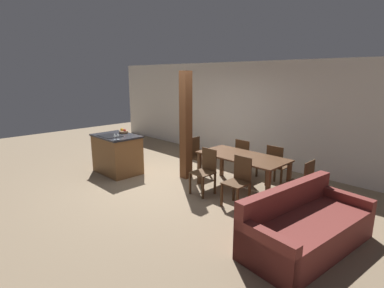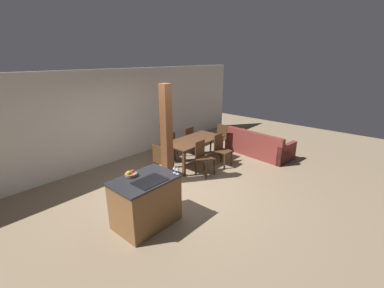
# 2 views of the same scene
# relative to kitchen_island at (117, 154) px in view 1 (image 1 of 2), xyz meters

# --- Properties ---
(ground_plane) EXTENTS (16.00, 16.00, 0.00)m
(ground_plane) POSITION_rel_kitchen_island_xyz_m (1.39, 0.40, -0.47)
(ground_plane) COLOR #847056
(wall_back) EXTENTS (11.20, 0.08, 2.70)m
(wall_back) POSITION_rel_kitchen_island_xyz_m (1.39, 3.19, 0.88)
(wall_back) COLOR silver
(wall_back) RESTS_ON ground_plane
(kitchen_island) EXTENTS (1.16, 0.81, 0.95)m
(kitchen_island) POSITION_rel_kitchen_island_xyz_m (0.00, 0.00, 0.00)
(kitchen_island) COLOR brown
(kitchen_island) RESTS_ON ground_plane
(fruit_bowl) EXTENTS (0.22, 0.22, 0.12)m
(fruit_bowl) POSITION_rel_kitchen_island_xyz_m (-0.10, 0.26, 0.51)
(fruit_bowl) COLOR #99704C
(fruit_bowl) RESTS_ON kitchen_island
(wine_glass_near) EXTENTS (0.06, 0.06, 0.15)m
(wine_glass_near) POSITION_rel_kitchen_island_xyz_m (0.51, -0.33, 0.58)
(wine_glass_near) COLOR silver
(wine_glass_near) RESTS_ON kitchen_island
(wine_glass_middle) EXTENTS (0.06, 0.06, 0.15)m
(wine_glass_middle) POSITION_rel_kitchen_island_xyz_m (0.51, -0.26, 0.58)
(wine_glass_middle) COLOR silver
(wine_glass_middle) RESTS_ON kitchen_island
(dining_table) EXTENTS (1.84, 0.89, 0.74)m
(dining_table) POSITION_rel_kitchen_island_xyz_m (2.82, 1.24, 0.17)
(dining_table) COLOR #51331E
(dining_table) RESTS_ON ground_plane
(dining_chair_near_left) EXTENTS (0.40, 0.40, 0.91)m
(dining_chair_near_left) POSITION_rel_kitchen_island_xyz_m (2.41, 0.57, 0.01)
(dining_chair_near_left) COLOR #472D19
(dining_chair_near_left) RESTS_ON ground_plane
(dining_chair_near_right) EXTENTS (0.40, 0.40, 0.91)m
(dining_chair_near_right) POSITION_rel_kitchen_island_xyz_m (3.23, 0.57, 0.01)
(dining_chair_near_right) COLOR #472D19
(dining_chair_near_right) RESTS_ON ground_plane
(dining_chair_far_left) EXTENTS (0.40, 0.40, 0.91)m
(dining_chair_far_left) POSITION_rel_kitchen_island_xyz_m (2.41, 1.91, 0.01)
(dining_chair_far_left) COLOR #472D19
(dining_chair_far_left) RESTS_ON ground_plane
(dining_chair_far_right) EXTENTS (0.40, 0.40, 0.91)m
(dining_chair_far_right) POSITION_rel_kitchen_island_xyz_m (3.23, 1.91, 0.01)
(dining_chair_far_right) COLOR #472D19
(dining_chair_far_right) RESTS_ON ground_plane
(dining_chair_head_end) EXTENTS (0.40, 0.40, 0.91)m
(dining_chair_head_end) POSITION_rel_kitchen_island_xyz_m (1.53, 1.24, 0.01)
(dining_chair_head_end) COLOR #472D19
(dining_chair_head_end) RESTS_ON ground_plane
(dining_chair_foot_end) EXTENTS (0.40, 0.40, 0.91)m
(dining_chair_foot_end) POSITION_rel_kitchen_island_xyz_m (4.11, 1.24, 0.01)
(dining_chair_foot_end) COLOR #472D19
(dining_chair_foot_end) RESTS_ON ground_plane
(couch) EXTENTS (1.12, 2.13, 0.81)m
(couch) POSITION_rel_kitchen_island_xyz_m (4.72, 0.14, -0.19)
(couch) COLOR maroon
(couch) RESTS_ON ground_plane
(timber_post) EXTENTS (0.21, 0.21, 2.44)m
(timber_post) POSITION_rel_kitchen_island_xyz_m (1.45, 0.94, 0.75)
(timber_post) COLOR brown
(timber_post) RESTS_ON ground_plane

